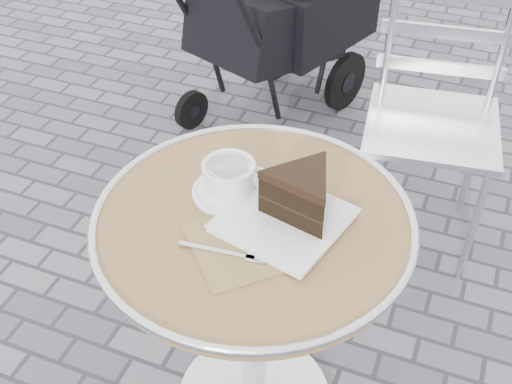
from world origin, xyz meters
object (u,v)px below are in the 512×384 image
at_px(cappuccino_set, 230,181).
at_px(baby_stroller, 280,20).
at_px(cake_plate_set, 297,200).
at_px(bistro_chair, 439,85).
at_px(cafe_table, 254,269).

relative_size(cappuccino_set, baby_stroller, 0.18).
height_order(cake_plate_set, bistro_chair, bistro_chair).
xyz_separation_m(cafe_table, baby_stroller, (-0.47, 1.48, -0.10)).
bearing_deg(baby_stroller, cafe_table, -52.25).
xyz_separation_m(cappuccino_set, bistro_chair, (0.35, 0.92, -0.18)).
xyz_separation_m(cappuccino_set, cake_plate_set, (0.17, -0.03, 0.02)).
xyz_separation_m(cafe_table, bistro_chair, (0.27, 0.97, 0.02)).
distance_m(cafe_table, baby_stroller, 1.55).
bearing_deg(cafe_table, baby_stroller, 107.62).
height_order(cappuccino_set, cake_plate_set, cake_plate_set).
height_order(cafe_table, cappuccino_set, cappuccino_set).
bearing_deg(cappuccino_set, bistro_chair, 44.81).
relative_size(cafe_table, cake_plate_set, 1.84).
distance_m(cafe_table, cappuccino_set, 0.22).
xyz_separation_m(cake_plate_set, baby_stroller, (-0.56, 1.45, -0.33)).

